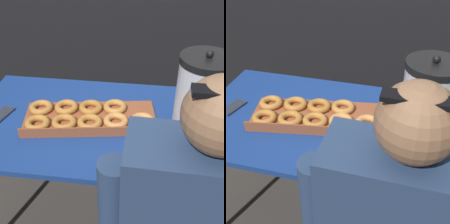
# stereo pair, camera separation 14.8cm
# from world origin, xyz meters

# --- Properties ---
(ground_plane) EXTENTS (12.00, 12.00, 0.00)m
(ground_plane) POSITION_xyz_m (0.00, 0.00, 0.00)
(ground_plane) COLOR #3D3833
(folding_table) EXTENTS (1.51, 0.77, 0.72)m
(folding_table) POSITION_xyz_m (0.00, 0.00, 0.68)
(folding_table) COLOR navy
(folding_table) RESTS_ON ground
(donut_box) EXTENTS (0.68, 0.37, 0.05)m
(donut_box) POSITION_xyz_m (-0.17, -0.00, 0.74)
(donut_box) COLOR brown
(donut_box) RESTS_ON folding_table
(coffee_urn) EXTENTS (0.24, 0.27, 0.40)m
(coffee_urn) POSITION_xyz_m (0.35, -0.00, 0.90)
(coffee_urn) COLOR silver
(coffee_urn) RESTS_ON folding_table
(cell_phone) EXTENTS (0.10, 0.15, 0.01)m
(cell_phone) POSITION_xyz_m (-0.60, -0.02, 0.72)
(cell_phone) COLOR #2D334C
(cell_phone) RESTS_ON folding_table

